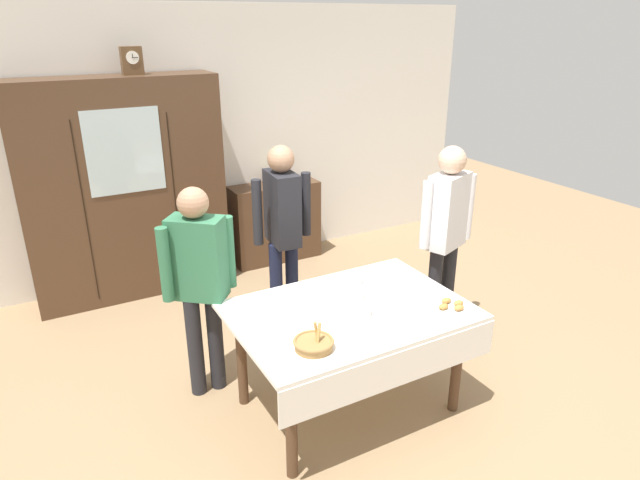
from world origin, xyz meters
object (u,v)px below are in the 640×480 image
(person_behind_table_left, at_px, (199,274))
(person_behind_table_right, at_px, (446,225))
(tea_cup_center, at_px, (366,313))
(person_beside_shelf, at_px, (283,222))
(mantel_clock, at_px, (132,61))
(tea_cup_far_left, at_px, (358,296))
(pastry_plate, at_px, (451,307))
(spoon_front_edge, at_px, (413,285))
(bookshelf_low, at_px, (275,222))
(spoon_near_right, at_px, (401,274))
(tea_cup_mid_left, at_px, (312,323))
(tea_cup_mid_right, at_px, (357,281))
(wall_cabinet, at_px, (126,191))
(book_stack, at_px, (274,178))
(bread_basket, at_px, (314,343))
(dining_table, at_px, (352,326))
(spoon_back_edge, at_px, (418,298))

(person_behind_table_left, height_order, person_behind_table_right, person_behind_table_right)
(tea_cup_center, relative_size, person_behind_table_left, 0.08)
(person_behind_table_right, distance_m, person_beside_shelf, 1.34)
(mantel_clock, bearing_deg, tea_cup_far_left, -71.62)
(pastry_plate, xyz_separation_m, spoon_front_edge, (-0.01, 0.39, -0.01))
(bookshelf_low, distance_m, spoon_near_right, 2.37)
(tea_cup_mid_left, distance_m, tea_cup_mid_right, 0.67)
(wall_cabinet, height_order, pastry_plate, wall_cabinet)
(tea_cup_far_left, bearing_deg, bookshelf_low, 78.16)
(wall_cabinet, height_order, book_stack, wall_cabinet)
(bread_basket, bearing_deg, tea_cup_mid_right, 40.94)
(spoon_near_right, bearing_deg, wall_cabinet, 123.47)
(bookshelf_low, xyz_separation_m, person_beside_shelf, (-0.56, -1.41, 0.55))
(tea_cup_mid_left, distance_m, spoon_front_edge, 0.92)
(person_behind_table_left, bearing_deg, book_stack, 53.44)
(bookshelf_low, bearing_deg, tea_cup_center, -102.58)
(mantel_clock, height_order, pastry_plate, mantel_clock)
(spoon_near_right, bearing_deg, person_beside_shelf, 119.50)
(spoon_near_right, xyz_separation_m, person_behind_table_right, (0.59, 0.20, 0.23))
(person_behind_table_left, bearing_deg, spoon_front_edge, -23.00)
(spoon_near_right, distance_m, person_beside_shelf, 1.09)
(person_behind_table_right, bearing_deg, tea_cup_far_left, -160.68)
(bookshelf_low, distance_m, tea_cup_mid_right, 2.39)
(tea_cup_mid_right, bearing_deg, person_behind_table_right, 10.50)
(tea_cup_center, height_order, person_behind_table_left, person_behind_table_left)
(tea_cup_center, bearing_deg, mantel_clock, 105.41)
(dining_table, distance_m, spoon_near_right, 0.69)
(tea_cup_mid_right, bearing_deg, spoon_near_right, -2.85)
(bread_basket, bearing_deg, dining_table, 31.58)
(tea_cup_mid_right, xyz_separation_m, pastry_plate, (0.35, -0.60, -0.01))
(person_behind_table_left, bearing_deg, spoon_back_edge, -30.87)
(pastry_plate, height_order, person_behind_table_right, person_behind_table_right)
(spoon_back_edge, distance_m, person_beside_shelf, 1.38)
(mantel_clock, xyz_separation_m, person_behind_table_left, (-0.09, -1.89, -1.27))
(dining_table, bearing_deg, spoon_near_right, 25.95)
(bookshelf_low, xyz_separation_m, book_stack, (0.00, 0.00, 0.50))
(spoon_back_edge, bearing_deg, book_stack, 86.52)
(tea_cup_far_left, height_order, spoon_front_edge, tea_cup_far_left)
(person_behind_table_right, bearing_deg, mantel_clock, 132.28)
(spoon_near_right, relative_size, spoon_front_edge, 1.00)
(mantel_clock, xyz_separation_m, tea_cup_mid_left, (0.38, -2.63, -1.40))
(tea_cup_mid_right, height_order, spoon_back_edge, tea_cup_mid_right)
(mantel_clock, bearing_deg, spoon_near_right, -60.13)
(person_behind_table_left, relative_size, person_beside_shelf, 0.95)
(person_behind_table_right, bearing_deg, tea_cup_mid_left, -160.44)
(tea_cup_center, relative_size, pastry_plate, 0.46)
(bookshelf_low, height_order, tea_cup_mid_left, bookshelf_low)
(dining_table, height_order, bookshelf_low, bookshelf_low)
(bookshelf_low, bearing_deg, tea_cup_mid_left, -109.91)
(dining_table, distance_m, bookshelf_low, 2.73)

